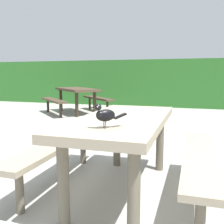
{
  "coord_description": "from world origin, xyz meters",
  "views": [
    {
      "loc": [
        0.47,
        -2.19,
        1.13
      ],
      "look_at": [
        -0.17,
        -0.26,
        0.84
      ],
      "focal_mm": 41.86,
      "sensor_mm": 36.0,
      "label": 1
    }
  ],
  "objects": [
    {
      "name": "ground_plane",
      "position": [
        0.0,
        0.0,
        0.0
      ],
      "size": [
        60.0,
        60.0,
        0.0
      ],
      "primitive_type": "plane",
      "color": "#A3A099"
    },
    {
      "name": "hedge_wall",
      "position": [
        0.0,
        8.08,
        0.84
      ],
      "size": [
        28.0,
        2.11,
        1.67
      ],
      "primitive_type": "cube",
      "color": "#2D6B28",
      "rests_on": "ground"
    },
    {
      "name": "picnic_table_foreground",
      "position": [
        -0.19,
        0.14,
        0.56
      ],
      "size": [
        1.7,
        1.81,
        0.74
      ],
      "color": "gray",
      "rests_on": "ground"
    },
    {
      "name": "bird_grackle",
      "position": [
        -0.18,
        -0.42,
        0.84
      ],
      "size": [
        0.22,
        0.22,
        0.18
      ],
      "color": "black",
      "rests_on": "picnic_table_foreground"
    },
    {
      "name": "picnic_table_mid_left",
      "position": [
        -2.96,
        4.85,
        0.56
      ],
      "size": [
        2.4,
        2.4,
        0.74
      ],
      "color": "#473828",
      "rests_on": "ground"
    }
  ]
}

